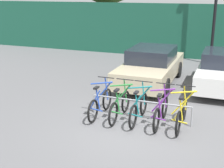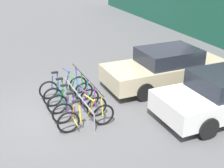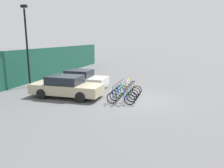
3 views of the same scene
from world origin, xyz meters
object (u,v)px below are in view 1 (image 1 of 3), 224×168
(bike_rack, at_px, (141,104))
(bicycle_green, at_px, (120,106))
(bicycle_blue, at_px, (100,103))
(car_beige, at_px, (151,66))
(bicycle_teal, at_px, (139,108))
(bicycle_purple, at_px, (161,111))
(car_white, at_px, (224,71))
(bicycle_yellow, at_px, (182,114))

(bike_rack, height_order, bicycle_green, bicycle_green)
(bike_rack, bearing_deg, bicycle_blue, -172.72)
(car_beige, bearing_deg, bicycle_green, -89.52)
(bike_rack, relative_size, bicycle_blue, 1.68)
(bicycle_blue, distance_m, car_beige, 3.80)
(bicycle_teal, distance_m, bicycle_purple, 0.62)
(bicycle_blue, distance_m, bicycle_green, 0.60)
(bicycle_blue, relative_size, car_white, 0.43)
(bicycle_green, bearing_deg, bike_rack, 14.10)
(bicycle_purple, relative_size, bicycle_yellow, 1.00)
(bicycle_teal, height_order, car_beige, car_beige)
(bicycle_teal, height_order, bicycle_purple, same)
(bicycle_purple, distance_m, car_beige, 3.95)
(bike_rack, height_order, bicycle_teal, bicycle_teal)
(bicycle_purple, bearing_deg, bicycle_green, 176.93)
(bike_rack, relative_size, bicycle_green, 1.68)
(bicycle_green, bearing_deg, car_white, 55.83)
(bicycle_green, distance_m, car_white, 4.80)
(car_white, bearing_deg, bicycle_purple, -110.25)
(bicycle_blue, relative_size, bicycle_green, 1.00)
(bicycle_blue, bearing_deg, bicycle_teal, -1.96)
(bike_rack, xyz_separation_m, bicycle_yellow, (1.16, -0.15, -0.10))
(bike_rack, relative_size, bicycle_purple, 1.68)
(bike_rack, height_order, bicycle_blue, bicycle_blue)
(car_beige, distance_m, car_white, 2.69)
(bicycle_yellow, bearing_deg, bicycle_teal, -177.31)
(bicycle_blue, xyz_separation_m, bicycle_purple, (1.77, 0.00, 0.00))
(bicycle_purple, height_order, car_white, car_white)
(bicycle_green, bearing_deg, bicycle_blue, 179.41)
(bike_rack, distance_m, bicycle_teal, 0.18)
(bike_rack, bearing_deg, car_beige, 99.45)
(bicycle_purple, relative_size, car_white, 0.43)
(bicycle_blue, xyz_separation_m, car_white, (3.24, 3.99, 0.31))
(bicycle_purple, bearing_deg, bicycle_blue, 176.93)
(bicycle_blue, xyz_separation_m, bicycle_green, (0.60, 0.00, 0.00))
(bicycle_yellow, height_order, car_white, car_white)
(bike_rack, xyz_separation_m, bicycle_teal, (-0.01, -0.15, -0.10))
(car_beige, relative_size, car_white, 1.15)
(bicycle_blue, height_order, car_beige, car_beige)
(bicycle_blue, relative_size, bicycle_teal, 1.00)
(bicycle_blue, height_order, bicycle_yellow, same)
(car_white, bearing_deg, bike_rack, -118.46)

